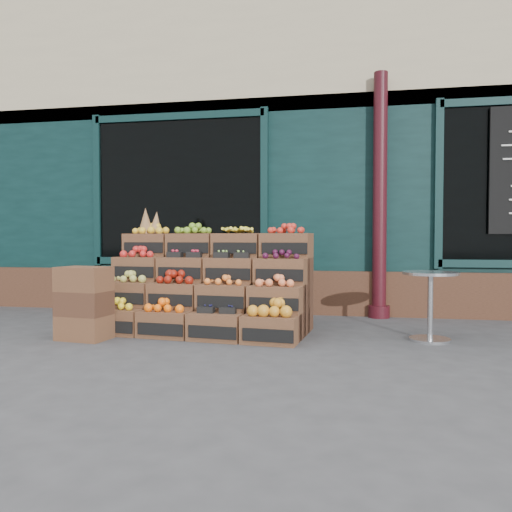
# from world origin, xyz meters

# --- Properties ---
(ground) EXTENTS (60.00, 60.00, 0.00)m
(ground) POSITION_xyz_m (0.00, 0.00, 0.00)
(ground) COLOR #3D3D40
(ground) RESTS_ON ground
(shop_facade) EXTENTS (12.00, 6.24, 4.80)m
(shop_facade) POSITION_xyz_m (0.00, 5.11, 2.40)
(shop_facade) COLOR black
(shop_facade) RESTS_ON ground
(crate_display) EXTENTS (2.36, 1.32, 1.42)m
(crate_display) POSITION_xyz_m (-0.77, 0.76, 0.44)
(crate_display) COLOR brown
(crate_display) RESTS_ON ground
(spare_crates) EXTENTS (0.54, 0.41, 0.75)m
(spare_crates) POSITION_xyz_m (-1.88, 0.03, 0.38)
(spare_crates) COLOR brown
(spare_crates) RESTS_ON ground
(bistro_table) EXTENTS (0.56, 0.56, 0.70)m
(bistro_table) POSITION_xyz_m (1.62, 0.60, 0.44)
(bistro_table) COLOR silver
(bistro_table) RESTS_ON ground
(shopkeeper) EXTENTS (0.74, 0.49, 2.03)m
(shopkeeper) POSITION_xyz_m (-1.43, 2.72, 1.01)
(shopkeeper) COLOR #1D6629
(shopkeeper) RESTS_ON ground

